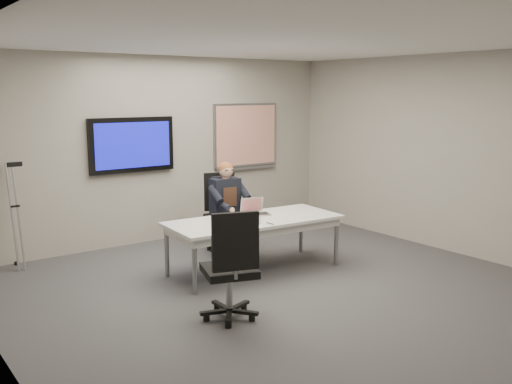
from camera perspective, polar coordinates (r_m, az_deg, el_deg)
floor at (r=6.63m, az=2.94°, el=-9.99°), size 6.00×6.00×0.02m
ceiling at (r=6.26m, az=3.17°, el=14.88°), size 6.00×6.00×0.02m
wall_back at (r=8.81m, az=-9.43°, el=4.23°), size 6.00×0.02×2.80m
wall_right at (r=8.50m, az=18.94°, el=3.62°), size 0.02×6.00×2.80m
conference_table at (r=7.22m, az=-0.19°, el=-3.30°), size 2.27×1.07×0.68m
tv_display at (r=8.54m, az=-12.28°, el=4.63°), size 1.30×0.09×0.80m
whiteboard at (r=9.57m, az=-1.03°, el=5.59°), size 1.25×0.08×1.10m
office_chair_far at (r=8.20m, az=-3.30°, el=-3.53°), size 0.66×0.66×1.12m
office_chair_near at (r=5.76m, az=-2.56°, el=-9.37°), size 0.69×0.69×1.14m
seated_person at (r=7.95m, az=-2.41°, el=-2.66°), size 0.42×0.72×1.30m
crutch at (r=7.94m, az=-22.94°, el=-2.03°), size 0.40×0.72×1.49m
laptop at (r=7.46m, az=-0.07°, el=-1.83°), size 0.36×0.37×0.21m
name_tent at (r=6.92m, az=-0.48°, el=-2.84°), size 0.23×0.15×0.09m
pen at (r=6.93m, az=1.40°, el=-3.16°), size 0.02×0.13×0.01m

